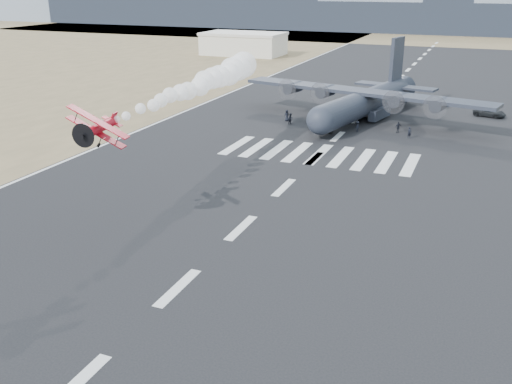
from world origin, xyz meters
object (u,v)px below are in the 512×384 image
Objects in this scene: transport_aircraft at (367,100)px; crew_d at (398,127)px; support_vehicle at (490,112)px; crew_a at (340,120)px; hangar_left at (244,43)px; crew_b at (309,118)px; crew_e at (287,116)px; crew_f at (311,124)px; crew_c at (357,126)px; aerobatic_biplane at (98,128)px; crew_h at (291,119)px; crew_g at (409,133)px.

crew_d is at bearing -37.01° from transport_aircraft.
support_vehicle is 3.26× the size of crew_a.
hangar_left reaches higher than crew_b.
crew_e is 6.69m from crew_f.
crew_f reaches higher than crew_c.
aerobatic_biplane reaches higher than hangar_left.
crew_c is 0.98× the size of crew_d.
crew_f reaches higher than crew_e.
transport_aircraft is 8.13× the size of support_vehicle.
crew_h is at bearing 102.37° from crew_e.
aerobatic_biplane is 3.35× the size of crew_c.
crew_b is 1.01× the size of crew_d.
support_vehicle is at bearing 62.61° from crew_a.
crew_g reaches higher than crew_a.
crew_a is 0.88× the size of crew_e.
aerobatic_biplane is 50.77m from crew_d.
crew_d is at bearing 18.94° from crew_a.
hangar_left is 4.38× the size of aerobatic_biplane.
crew_f reaches higher than support_vehicle.
crew_a is 0.94× the size of crew_b.
crew_e is at bearing 61.42° from crew_h.
crew_e is at bearing 84.65° from aerobatic_biplane.
aerobatic_biplane is at bearing 127.29° from crew_f.
crew_f is 1.14× the size of crew_g.
support_vehicle is (19.20, 9.20, -2.46)m from transport_aircraft.
aerobatic_biplane is (39.91, -125.21, 6.10)m from hangar_left.
aerobatic_biplane reaches higher than crew_g.
crew_e is (-12.31, 2.61, 0.08)m from crew_c.
crew_d is at bearing -52.94° from hangar_left.
transport_aircraft is 25.56× the size of crew_c.
aerobatic_biplane is at bearing 64.90° from crew_e.
crew_h reaches higher than crew_g.
crew_f is at bearing -60.36° from hangar_left.
crew_a reaches higher than support_vehicle.
crew_a is at bearing -57.04° from hangar_left.
crew_a is (-22.05, -15.44, 0.07)m from support_vehicle.
hangar_left reaches higher than crew_e.
transport_aircraft is at bearing 93.07° from crew_a.
crew_d is at bearing -119.10° from crew_f.
crew_a is at bearing 62.48° from crew_b.
crew_d is 0.95× the size of crew_h.
aerobatic_biplane is at bearing -155.63° from crew_g.
crew_f is (47.01, -82.62, -2.47)m from hangar_left.
crew_a is 5.11m from crew_b.
aerobatic_biplane is at bearing -40.02° from crew_b.
crew_e is at bearing -85.13° from crew_c.
hangar_left is 102.75m from crew_g.
crew_b is 0.93× the size of crew_e.
crew_a is at bearing 74.16° from aerobatic_biplane.
crew_b is at bearing -90.80° from crew_c.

